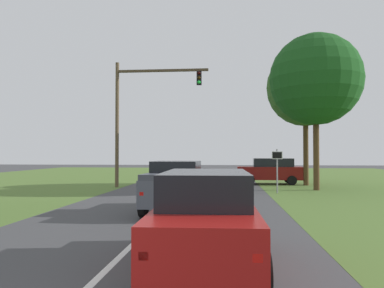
{
  "coord_description": "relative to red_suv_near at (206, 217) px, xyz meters",
  "views": [
    {
      "loc": [
        2.32,
        -2.77,
        2.25
      ],
      "look_at": [
        0.22,
        20.28,
        2.83
      ],
      "focal_mm": 35.63,
      "sensor_mm": 36.0,
      "label": 1
    }
  ],
  "objects": [
    {
      "name": "ground_plane",
      "position": [
        -1.9,
        7.75,
        -0.99
      ],
      "size": [
        120.0,
        120.0,
        0.0
      ],
      "primitive_type": "plane",
      "color": "#424244"
    },
    {
      "name": "red_suv_near",
      "position": [
        0.0,
        0.0,
        0.0
      ],
      "size": [
        2.2,
        4.76,
        1.88
      ],
      "color": "#9E1411",
      "rests_on": "ground_plane"
    },
    {
      "name": "pickup_truck_lead",
      "position": [
        -1.5,
        7.03,
        0.02
      ],
      "size": [
        2.32,
        4.89,
        1.96
      ],
      "color": "#4C515B",
      "rests_on": "ground_plane"
    },
    {
      "name": "traffic_light",
      "position": [
        -5.46,
        17.39,
        4.42
      ],
      "size": [
        6.28,
        0.4,
        8.4
      ],
      "color": "brown",
      "rests_on": "ground_plane"
    },
    {
      "name": "keep_moving_sign",
      "position": [
        3.27,
        14.34,
        0.62
      ],
      "size": [
        0.6,
        0.09,
        2.51
      ],
      "color": "gray",
      "rests_on": "ground_plane"
    },
    {
      "name": "oak_tree_right",
      "position": [
        5.92,
        16.45,
        5.85
      ],
      "size": [
        5.66,
        5.66,
        9.68
      ],
      "color": "#4C351E",
      "rests_on": "ground_plane"
    },
    {
      "name": "crossing_suv_far",
      "position": [
        3.65,
        21.01,
        -0.0
      ],
      "size": [
        4.82,
        2.14,
        1.9
      ],
      "color": "maroon",
      "rests_on": "ground_plane"
    },
    {
      "name": "extra_tree_1",
      "position": [
        6.02,
        20.04,
        5.95
      ],
      "size": [
        5.48,
        5.48,
        9.7
      ],
      "color": "#4C351E",
      "rests_on": "ground_plane"
    }
  ]
}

